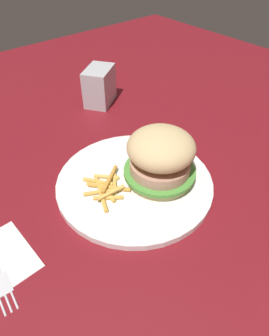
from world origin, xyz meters
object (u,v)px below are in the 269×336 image
(plate, at_px, (135,183))
(sandwich, at_px, (161,157))
(fries_pile, at_px, (106,187))
(napkin_dispenser, at_px, (100,86))

(plate, xyz_separation_m, sandwich, (0.04, -0.03, 0.06))
(plate, bearing_deg, fries_pile, 165.04)
(plate, relative_size, sandwich, 2.19)
(fries_pile, bearing_deg, sandwich, -23.26)
(plate, bearing_deg, napkin_dispenser, 65.65)
(sandwich, distance_m, napkin_dispenser, 0.34)
(napkin_dispenser, bearing_deg, fries_pile, -158.36)
(plate, distance_m, fries_pile, 0.06)
(fries_pile, distance_m, napkin_dispenser, 0.34)
(plate, height_order, sandwich, sandwich)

